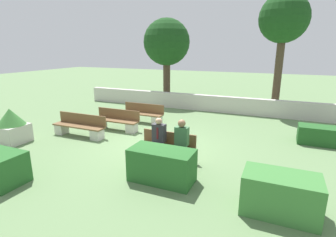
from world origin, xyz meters
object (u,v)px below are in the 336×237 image
Objects in this scene: bench_right_side at (116,122)px; planter_corner_left at (12,125)px; tree_leftmost at (167,43)px; bench_left_side at (79,128)px; tree_center_left at (284,20)px; bench_front at (166,150)px; bench_back at (142,115)px; person_seated_man at (157,138)px; person_seated_woman at (180,141)px.

bench_right_side is 1.60× the size of planter_corner_left.
bench_right_side is at bearing -85.27° from tree_leftmost.
tree_center_left reaches higher than bench_left_side.
bench_front is 4.28m from bench_back.
bench_back is (-2.67, 3.35, 0.01)m from bench_front.
bench_front is 9.54m from tree_leftmost.
bench_front is 3.99m from bench_left_side.
person_seated_man is 1.05× the size of planter_corner_left.
bench_left_side is 1.77× the size of planter_corner_left.
bench_right_side is at bearing 149.91° from person_seated_woman.
planter_corner_left reaches higher than bench_back.
bench_right_side is 1.52× the size of person_seated_man.
tree_center_left is at bearing -3.09° from tree_leftmost.
bench_left_side is 1.10× the size of bench_back.
tree_leftmost is at bearing 116.11° from person_seated_woman.
bench_left_side is 1.47m from bench_right_side.
bench_back is (1.26, 2.62, -0.01)m from bench_left_side.
person_seated_man is 9.35m from tree_center_left.
bench_front is at bearing -59.12° from bench_back.
bench_front and bench_right_side have the same top height.
tree_leftmost is (0.31, 7.49, 3.21)m from bench_left_side.
tree_center_left is at bearing 46.15° from planter_corner_left.
bench_left_side is 2.25m from planter_corner_left.
tree_center_left reaches higher than planter_corner_left.
person_seated_man reaches higher than bench_left_side.
tree_center_left reaches higher than person_seated_man.
bench_right_side is 3.69m from planter_corner_left.
bench_left_side is 8.16m from tree_leftmost.
bench_right_side is (-3.09, 1.94, 0.01)m from bench_front.
bench_back is at bearing 128.58° from bench_front.
bench_front is 3.65m from bench_right_side.
bench_left_side is at bearing 168.93° from person_seated_woman.
bench_front and bench_left_side have the same top height.
tree_center_left is (2.93, 8.02, 3.82)m from person_seated_man.
bench_left_side is (-3.93, 0.73, 0.02)m from bench_front.
person_seated_woman reaches higher than bench_left_side.
bench_back is (0.42, 1.41, -0.00)m from bench_right_side.
bench_right_side is 3.56m from person_seated_man.
person_seated_woman is at bearing -55.56° from bench_back.
bench_front is 1.28× the size of person_seated_woman.
bench_back is 1.60× the size of planter_corner_left.
person_seated_woman is 9.72m from tree_leftmost.
bench_left_side is at bearing 41.62° from planter_corner_left.
tree_leftmost is (-3.38, 8.36, 2.83)m from person_seated_man.
bench_front is 0.48m from person_seated_man.
bench_back is 1.52× the size of person_seated_man.
bench_left_side is at bearing -123.32° from bench_back.
tree_leftmost is (-0.52, 6.28, 3.22)m from bench_right_side.
person_seated_man is 0.71m from person_seated_woman.
planter_corner_left is at bearing -133.85° from tree_center_left.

